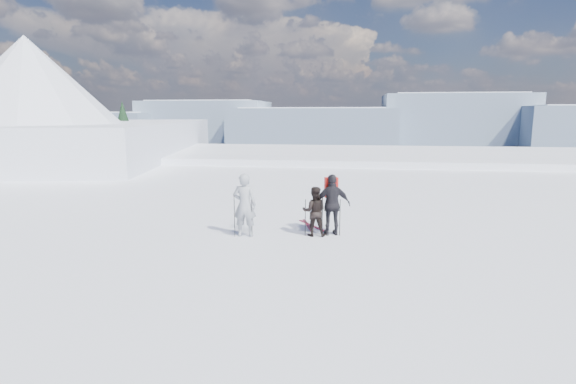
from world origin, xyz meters
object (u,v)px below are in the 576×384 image
object	(u,v)px
skier_dark	(314,211)
skier_pack	(332,205)
skier_grey	(245,205)
skis_loose	(310,225)

from	to	relation	value
skier_dark	skier_pack	distance (m)	0.61
skier_grey	skier_pack	distance (m)	2.75
skier_dark	skis_loose	distance (m)	1.46
skier_grey	skier_pack	xyz separation A→B (m)	(2.70, 0.56, -0.03)
skier_pack	skis_loose	size ratio (longest dim) A/B	1.16
skier_grey	skier_pack	size ratio (longest dim) A/B	1.03
skis_loose	skier_dark	bearing A→B (deg)	-78.42
skier_grey	skis_loose	size ratio (longest dim) A/B	1.20
skier_pack	skis_loose	distance (m)	1.61
skier_grey	skier_pack	world-z (taller)	skier_grey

